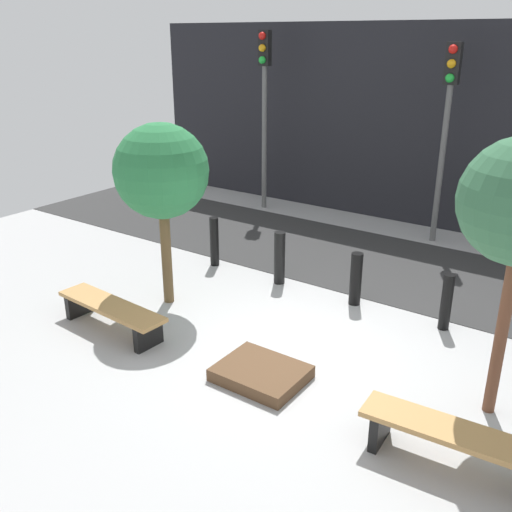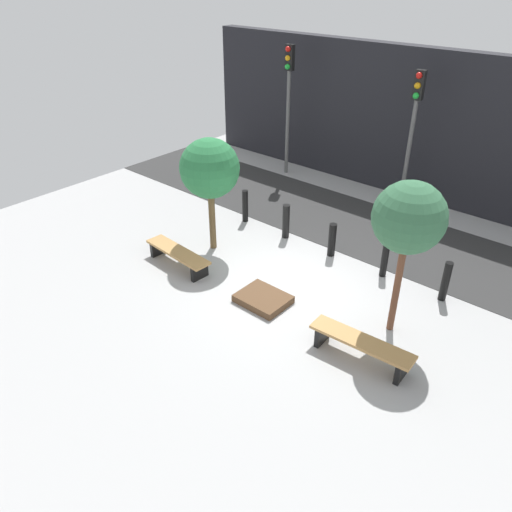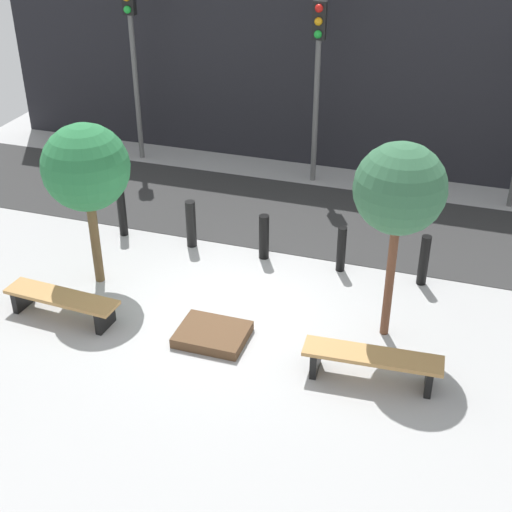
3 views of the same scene
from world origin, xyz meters
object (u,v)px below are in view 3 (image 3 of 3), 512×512
(bollard_far_right, at_px, (424,260))
(traffic_light_mid_west, at_px, (318,62))
(bench_left, at_px, (62,301))
(planter_bed, at_px, (212,334))
(traffic_light_west, at_px, (132,40))
(bench_right, at_px, (372,361))
(bollard_right, at_px, (341,249))
(tree_behind_right_bench, at_px, (400,190))
(bollard_center, at_px, (264,237))
(bollard_left, at_px, (191,224))
(tree_behind_left_bench, at_px, (86,168))
(bollard_far_left, at_px, (122,213))

(bollard_far_right, bearing_deg, traffic_light_mid_west, 128.08)
(bench_left, bearing_deg, traffic_light_mid_west, 72.52)
(planter_bed, relative_size, traffic_light_west, 0.26)
(bench_right, relative_size, bollard_right, 2.31)
(traffic_light_west, bearing_deg, tree_behind_right_bench, -38.07)
(tree_behind_right_bench, xyz_separation_m, traffic_light_west, (-6.89, 5.39, 0.37))
(bollard_right, bearing_deg, planter_bed, -118.67)
(planter_bed, bearing_deg, bollard_center, 90.00)
(bollard_left, relative_size, traffic_light_west, 0.22)
(bench_right, distance_m, planter_bed, 2.56)
(bench_left, xyz_separation_m, traffic_light_west, (-1.81, 6.60, 2.56))
(bench_right, height_order, tree_behind_left_bench, tree_behind_left_bench)
(tree_behind_left_bench, bearing_deg, bollard_far_right, 17.00)
(planter_bed, bearing_deg, tree_behind_right_bench, 21.54)
(traffic_light_mid_west, bearing_deg, tree_behind_left_bench, -115.19)
(bench_left, xyz_separation_m, tree_behind_left_bench, (0.00, 1.20, 1.84))
(bollard_left, height_order, traffic_light_mid_west, traffic_light_mid_west)
(planter_bed, height_order, traffic_light_mid_west, traffic_light_mid_west)
(bollard_left, height_order, bollard_center, bollard_left)
(tree_behind_right_bench, bearing_deg, planter_bed, -158.46)
(bollard_left, xyz_separation_m, bollard_center, (1.46, 0.00, -0.03))
(planter_bed, height_order, bollard_far_right, bollard_far_right)
(planter_bed, xyz_separation_m, traffic_light_west, (-4.35, 6.40, 2.79))
(bench_right, relative_size, planter_bed, 1.87)
(bench_right, height_order, tree_behind_right_bench, tree_behind_right_bench)
(bench_right, xyz_separation_m, traffic_light_mid_west, (-2.54, 6.60, 2.39))
(bollard_center, xyz_separation_m, traffic_light_west, (-4.35, 3.73, 2.43))
(bollard_far_right, xyz_separation_m, traffic_light_mid_west, (-2.92, 3.73, 2.25))
(traffic_light_mid_west, bearing_deg, planter_bed, -90.00)
(bollard_far_left, relative_size, traffic_light_west, 0.22)
(planter_bed, bearing_deg, bollard_far_right, 42.44)
(bollard_center, xyz_separation_m, bollard_right, (1.46, 0.00, -0.00))
(bollard_far_left, height_order, traffic_light_west, traffic_light_west)
(tree_behind_right_bench, distance_m, bollard_far_left, 6.06)
(bollard_far_left, bearing_deg, bollard_center, 0.00)
(bollard_left, relative_size, traffic_light_mid_west, 0.24)
(bench_left, distance_m, traffic_light_mid_west, 7.47)
(bench_right, distance_m, traffic_light_west, 9.87)
(bollard_far_left, xyz_separation_m, bollard_right, (4.38, 0.00, -0.03))
(bollard_center, bearing_deg, tree_behind_left_bench, -146.69)
(tree_behind_right_bench, relative_size, traffic_light_west, 0.76)
(planter_bed, distance_m, traffic_light_mid_west, 6.92)
(bench_left, height_order, bollard_left, bollard_left)
(planter_bed, relative_size, bollard_left, 1.15)
(tree_behind_left_bench, bearing_deg, tree_behind_right_bench, 0.00)
(bench_left, xyz_separation_m, bollard_far_right, (5.46, 2.87, 0.16))
(planter_bed, relative_size, bollard_far_left, 1.15)
(bollard_right, bearing_deg, tree_behind_right_bench, -57.12)
(bollard_left, xyz_separation_m, traffic_light_mid_west, (1.46, 3.73, 2.26))
(bollard_right, xyz_separation_m, traffic_light_west, (-5.81, 3.73, 2.43))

